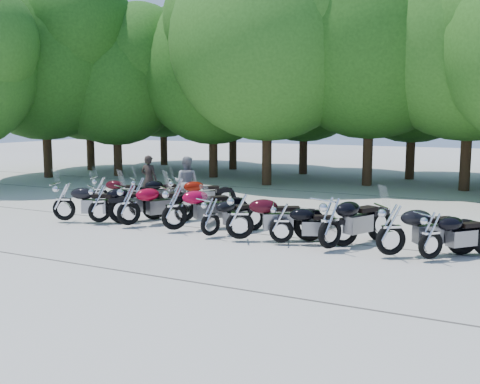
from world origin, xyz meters
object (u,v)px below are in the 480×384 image
at_px(motorcycle_4, 210,215).
at_px(motorcycle_12, 177,193).
at_px(motorcycle_1, 99,202).
at_px(motorcycle_8, 391,228).
at_px(motorcycle_0, 64,200).
at_px(motorcycle_10, 100,190).
at_px(motorcycle_11, 140,191).
at_px(motorcycle_2, 128,203).
at_px(motorcycle_7, 330,221).
at_px(rider_0, 149,179).
at_px(motorcycle_5, 240,215).
at_px(rider_1, 186,182).
at_px(motorcycle_3, 174,207).
at_px(motorcycle_9, 431,234).
at_px(motorcycle_6, 282,222).

relative_size(motorcycle_4, motorcycle_12, 0.92).
relative_size(motorcycle_1, motorcycle_8, 0.95).
distance_m(motorcycle_1, motorcycle_8, 8.36).
distance_m(motorcycle_0, motorcycle_10, 2.87).
height_order(motorcycle_11, motorcycle_12, motorcycle_12).
distance_m(motorcycle_4, motorcycle_12, 3.99).
bearing_deg(motorcycle_8, motorcycle_0, 53.89).
relative_size(motorcycle_1, motorcycle_10, 1.10).
relative_size(motorcycle_2, motorcycle_7, 0.96).
bearing_deg(rider_0, motorcycle_2, 113.46).
xyz_separation_m(motorcycle_7, motorcycle_10, (-9.03, 2.55, -0.13)).
height_order(motorcycle_5, motorcycle_10, motorcycle_5).
bearing_deg(rider_1, motorcycle_10, 10.71).
bearing_deg(rider_1, rider_0, -23.14).
distance_m(rider_0, rider_1, 1.77).
bearing_deg(motorcycle_4, motorcycle_11, -8.97).
xyz_separation_m(motorcycle_1, rider_0, (-1.12, 3.97, 0.21)).
height_order(motorcycle_3, motorcycle_9, motorcycle_3).
relative_size(motorcycle_11, motorcycle_12, 0.94).
distance_m(motorcycle_5, motorcycle_9, 4.56).
xyz_separation_m(motorcycle_3, motorcycle_6, (3.16, -0.07, -0.13)).
relative_size(motorcycle_10, motorcycle_11, 0.99).
height_order(motorcycle_5, rider_1, rider_1).
relative_size(motorcycle_6, rider_0, 1.20).
height_order(motorcycle_0, motorcycle_1, motorcycle_0).
distance_m(motorcycle_3, rider_0, 5.37).
bearing_deg(motorcycle_4, motorcycle_8, -155.82).
height_order(motorcycle_11, rider_1, rider_1).
xyz_separation_m(motorcycle_2, motorcycle_10, (-3.10, 2.42, -0.10)).
height_order(motorcycle_4, rider_1, rider_1).
height_order(motorcycle_6, rider_0, rider_0).
distance_m(motorcycle_10, rider_0, 1.82).
relative_size(motorcycle_7, motorcycle_8, 1.05).
height_order(motorcycle_1, rider_1, rider_1).
xyz_separation_m(motorcycle_4, motorcycle_10, (-5.82, 2.54, 0.00)).
bearing_deg(rider_0, motorcycle_9, 153.78).
bearing_deg(motorcycle_8, motorcycle_4, 52.97).
bearing_deg(motorcycle_1, rider_1, -63.42).
xyz_separation_m(motorcycle_1, motorcycle_2, (1.04, 0.01, 0.04)).
relative_size(motorcycle_3, motorcycle_9, 1.16).
relative_size(motorcycle_5, rider_0, 1.42).
bearing_deg(rider_0, motorcycle_4, 134.97).
relative_size(motorcycle_1, motorcycle_9, 1.06).
bearing_deg(motorcycle_0, motorcycle_6, -110.02).
distance_m(motorcycle_5, motorcycle_8, 3.72).
bearing_deg(motorcycle_2, motorcycle_8, -149.96).
bearing_deg(motorcycle_8, motorcycle_3, 51.44).
relative_size(rider_0, rider_1, 0.98).
distance_m(motorcycle_2, motorcycle_5, 3.60).
height_order(motorcycle_1, motorcycle_4, motorcycle_1).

